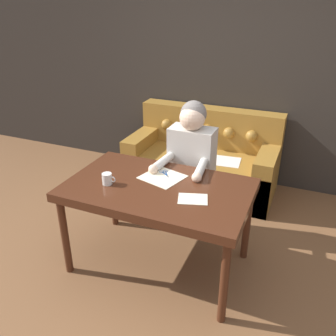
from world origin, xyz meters
name	(u,v)px	position (x,y,z in m)	size (l,w,h in m)	color
ground_plane	(163,275)	(0.00, 0.00, 0.00)	(16.00, 16.00, 0.00)	brown
wall_back	(233,71)	(0.00, 1.99, 1.30)	(8.00, 0.06, 2.60)	#2D2823
dining_table	(158,194)	(-0.09, 0.12, 0.68)	(1.41, 0.86, 0.75)	#472314
couch	(203,161)	(-0.18, 1.59, 0.32)	(1.67, 0.82, 0.90)	olive
person	(191,167)	(-0.03, 0.72, 0.66)	(0.45, 0.61, 1.27)	#33281E
pattern_paper_main	(162,177)	(-0.12, 0.26, 0.75)	(0.37, 0.36, 0.00)	beige
pattern_paper_offcut	(193,199)	(0.22, 0.03, 0.75)	(0.25, 0.21, 0.00)	beige
scissors	(166,175)	(-0.11, 0.31, 0.76)	(0.21, 0.21, 0.01)	silver
mug	(107,179)	(-0.46, -0.01, 0.80)	(0.11, 0.08, 0.09)	silver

